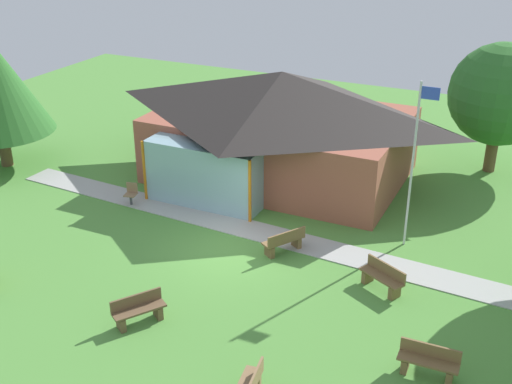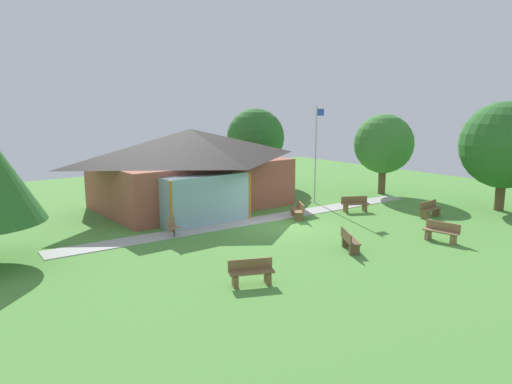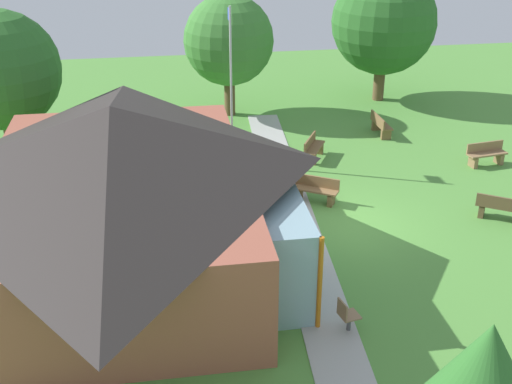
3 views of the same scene
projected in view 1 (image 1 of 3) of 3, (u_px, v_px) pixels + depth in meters
name	position (u px, v px, depth m)	size (l,w,h in m)	color
ground_plane	(231.00, 248.00, 22.11)	(44.00, 44.00, 0.00)	#54933D
pavilion	(279.00, 124.00, 26.81)	(11.06, 8.52, 4.47)	#A35642
footpath	(249.00, 229.00, 23.29)	(20.95, 1.30, 0.03)	#ADADA8
flagpole	(414.00, 159.00, 21.01)	(0.64, 0.08, 5.73)	silver
bench_lawn_far_right	(428.00, 362.00, 16.12)	(1.51, 0.48, 0.84)	brown
bench_mid_right	(383.00, 278.00, 19.64)	(1.53, 1.09, 0.84)	brown
bench_rear_near_path	(284.00, 242.00, 21.66)	(1.16, 1.51, 0.84)	brown
bench_front_center	(139.00, 310.00, 18.11)	(1.19, 1.49, 0.84)	brown
patio_chair_west	(131.00, 194.00, 25.02)	(0.52, 0.52, 0.86)	#8C6B4C
tree_behind_pavilion_right	(501.00, 95.00, 26.83)	(4.27, 4.27, 5.55)	brown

